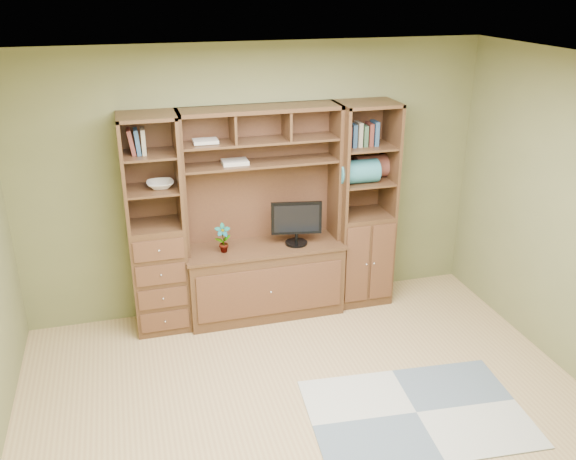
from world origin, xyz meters
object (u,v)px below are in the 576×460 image
object	(u,v)px
center_hutch	(264,217)
right_tower	(363,206)
left_tower	(156,227)
monitor	(296,215)

from	to	relation	value
center_hutch	right_tower	size ratio (longest dim) A/B	1.00
center_hutch	left_tower	xyz separation A→B (m)	(-1.00, 0.04, 0.00)
right_tower	monitor	bearing A→B (deg)	-174.00
center_hutch	monitor	size ratio (longest dim) A/B	3.46
center_hutch	monitor	xyz separation A→B (m)	(0.31, -0.03, 0.00)
center_hutch	left_tower	distance (m)	1.00
left_tower	monitor	bearing A→B (deg)	-3.27
center_hutch	left_tower	size ratio (longest dim) A/B	1.00
center_hutch	monitor	world-z (taller)	center_hutch
right_tower	monitor	world-z (taller)	right_tower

